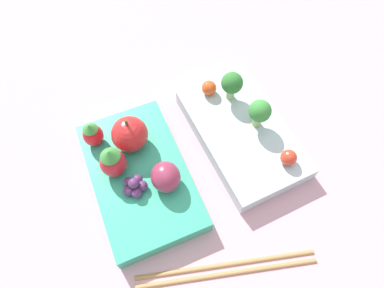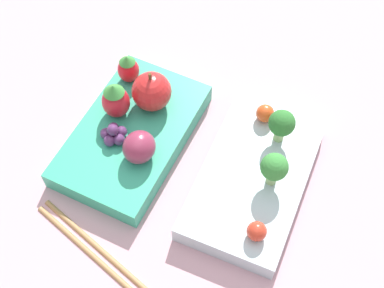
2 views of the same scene
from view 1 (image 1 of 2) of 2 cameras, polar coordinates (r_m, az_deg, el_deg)
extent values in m
plane|color=#C6939E|center=(0.47, -0.02, -1.74)|extent=(4.00, 4.00, 0.00)
cube|color=silver|center=(0.48, 8.03, 2.26)|extent=(0.20, 0.13, 0.03)
cube|color=#33A87F|center=(0.44, -8.64, -5.34)|extent=(0.20, 0.12, 0.03)
cylinder|color=#93B770|center=(0.48, 6.43, 8.46)|extent=(0.01, 0.01, 0.02)
sphere|color=#2D702D|center=(0.47, 6.69, 10.08)|extent=(0.03, 0.03, 0.03)
cylinder|color=#93B770|center=(0.46, 10.64, 4.20)|extent=(0.01, 0.01, 0.02)
sphere|color=#388438|center=(0.45, 11.09, 5.72)|extent=(0.03, 0.03, 0.03)
sphere|color=red|center=(0.44, 15.81, -2.19)|extent=(0.02, 0.02, 0.02)
sphere|color=#DB4C1E|center=(0.48, 2.86, 9.31)|extent=(0.02, 0.02, 0.02)
sphere|color=red|center=(0.43, -10.35, 1.62)|extent=(0.05, 0.05, 0.05)
cylinder|color=brown|center=(0.41, -10.91, 3.48)|extent=(0.00, 0.00, 0.01)
ellipsoid|color=red|center=(0.42, -13.04, -2.97)|extent=(0.03, 0.03, 0.04)
cone|color=#388438|center=(0.40, -13.69, -1.49)|extent=(0.02, 0.02, 0.01)
ellipsoid|color=red|center=(0.45, -16.15, 1.42)|extent=(0.03, 0.03, 0.03)
cone|color=#388438|center=(0.44, -16.75, 2.68)|extent=(0.02, 0.02, 0.01)
ellipsoid|color=#892D47|center=(0.41, -4.42, -5.47)|extent=(0.04, 0.04, 0.03)
sphere|color=#562D5B|center=(0.41, -9.17, -8.05)|extent=(0.01, 0.01, 0.01)
sphere|color=#562D5B|center=(0.42, -8.28, -6.93)|extent=(0.01, 0.01, 0.01)
sphere|color=#562D5B|center=(0.42, -9.10, -5.88)|extent=(0.01, 0.01, 0.01)
sphere|color=#562D5B|center=(0.42, -10.48, -6.33)|extent=(0.01, 0.01, 0.01)
sphere|color=#562D5B|center=(0.42, -10.54, -7.66)|extent=(0.01, 0.01, 0.01)
sphere|color=#562D5B|center=(0.41, -9.71, -6.46)|extent=(0.01, 0.01, 0.01)
cylinder|color=#A37547|center=(0.42, 5.92, -20.69)|extent=(0.05, 0.21, 0.01)
cylinder|color=#A37547|center=(0.42, 5.64, -19.36)|extent=(0.05, 0.21, 0.01)
camera|label=2|loc=(0.26, 112.80, 13.91)|focal=50.00mm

